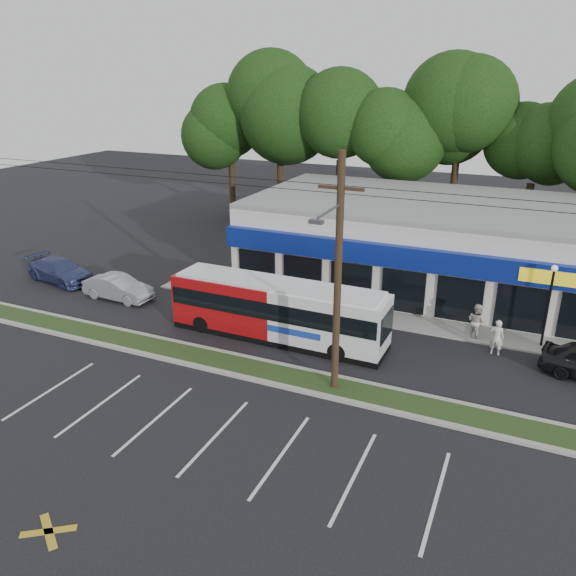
{
  "coord_description": "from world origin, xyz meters",
  "views": [
    {
      "loc": [
        9.66,
        -18.87,
        12.61
      ],
      "look_at": [
        -0.94,
        5.0,
        2.59
      ],
      "focal_mm": 35.0,
      "sensor_mm": 36.0,
      "label": 1
    }
  ],
  "objects_px": {
    "utility_pole": "(334,269)",
    "metrobus": "(278,309)",
    "lamp_post": "(550,297)",
    "car_silver": "(118,288)",
    "car_blue": "(60,270)",
    "pedestrian_b": "(476,321)",
    "pedestrian_a": "(497,337)"
  },
  "relations": [
    {
      "from": "lamp_post",
      "to": "car_blue",
      "type": "height_order",
      "value": "lamp_post"
    },
    {
      "from": "utility_pole",
      "to": "pedestrian_b",
      "type": "xyz_separation_m",
      "value": [
        5.04,
        7.57,
        -4.48
      ]
    },
    {
      "from": "car_silver",
      "to": "car_blue",
      "type": "relative_size",
      "value": 0.86
    },
    {
      "from": "metrobus",
      "to": "car_silver",
      "type": "distance_m",
      "value": 10.97
    },
    {
      "from": "car_blue",
      "to": "utility_pole",
      "type": "bearing_deg",
      "value": -94.08
    },
    {
      "from": "car_blue",
      "to": "pedestrian_b",
      "type": "distance_m",
      "value": 25.6
    },
    {
      "from": "utility_pole",
      "to": "car_silver",
      "type": "xyz_separation_m",
      "value": [
        -15.01,
        4.51,
        -4.7
      ]
    },
    {
      "from": "utility_pole",
      "to": "car_blue",
      "type": "height_order",
      "value": "utility_pole"
    },
    {
      "from": "utility_pole",
      "to": "metrobus",
      "type": "bearing_deg",
      "value": 139.0
    },
    {
      "from": "lamp_post",
      "to": "car_silver",
      "type": "bearing_deg",
      "value": -171.74
    },
    {
      "from": "lamp_post",
      "to": "pedestrian_a",
      "type": "xyz_separation_m",
      "value": [
        -2.02,
        -1.7,
        -1.78
      ]
    },
    {
      "from": "car_silver",
      "to": "pedestrian_b",
      "type": "distance_m",
      "value": 20.29
    },
    {
      "from": "metrobus",
      "to": "pedestrian_a",
      "type": "xyz_separation_m",
      "value": [
        10.26,
        2.6,
        -0.7
      ]
    },
    {
      "from": "lamp_post",
      "to": "car_silver",
      "type": "distance_m",
      "value": 23.5
    },
    {
      "from": "utility_pole",
      "to": "metrobus",
      "type": "distance_m",
      "value": 6.65
    },
    {
      "from": "lamp_post",
      "to": "pedestrian_b",
      "type": "distance_m",
      "value": 3.59
    },
    {
      "from": "utility_pole",
      "to": "pedestrian_a",
      "type": "height_order",
      "value": "utility_pole"
    },
    {
      "from": "utility_pole",
      "to": "pedestrian_a",
      "type": "distance_m",
      "value": 9.81
    },
    {
      "from": "lamp_post",
      "to": "pedestrian_b",
      "type": "relative_size",
      "value": 2.27
    },
    {
      "from": "metrobus",
      "to": "car_blue",
      "type": "xyz_separation_m",
      "value": [
        -16.36,
        1.86,
        -0.86
      ]
    },
    {
      "from": "lamp_post",
      "to": "metrobus",
      "type": "bearing_deg",
      "value": -160.7
    },
    {
      "from": "lamp_post",
      "to": "metrobus",
      "type": "distance_m",
      "value": 13.05
    },
    {
      "from": "lamp_post",
      "to": "car_blue",
      "type": "xyz_separation_m",
      "value": [
        -28.64,
        -2.44,
        -1.94
      ]
    },
    {
      "from": "utility_pole",
      "to": "pedestrian_b",
      "type": "bearing_deg",
      "value": 56.34
    },
    {
      "from": "utility_pole",
      "to": "pedestrian_a",
      "type": "relative_size",
      "value": 28.02
    },
    {
      "from": "car_silver",
      "to": "lamp_post",
      "type": "bearing_deg",
      "value": -80.19
    },
    {
      "from": "car_silver",
      "to": "metrobus",
      "type": "bearing_deg",
      "value": -93.35
    },
    {
      "from": "car_blue",
      "to": "pedestrian_a",
      "type": "bearing_deg",
      "value": -77.63
    },
    {
      "from": "lamp_post",
      "to": "car_blue",
      "type": "relative_size",
      "value": 0.84
    },
    {
      "from": "utility_pole",
      "to": "car_silver",
      "type": "bearing_deg",
      "value": 163.28
    },
    {
      "from": "car_blue",
      "to": "pedestrian_b",
      "type": "xyz_separation_m",
      "value": [
        25.51,
        2.14,
        0.21
      ]
    },
    {
      "from": "utility_pole",
      "to": "lamp_post",
      "type": "bearing_deg",
      "value": 43.95
    }
  ]
}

